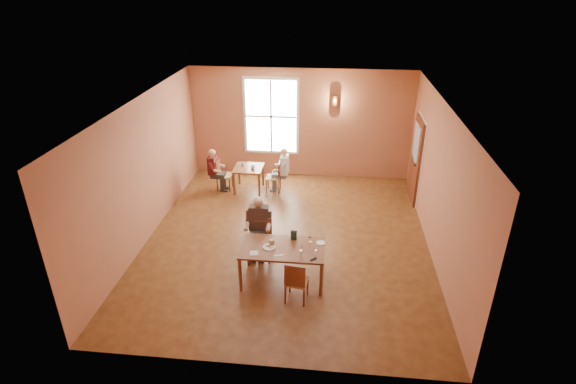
# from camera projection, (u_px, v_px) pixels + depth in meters

# --- Properties ---
(ground) EXTENTS (6.00, 7.00, 0.01)m
(ground) POSITION_uv_depth(u_px,v_px,m) (287.00, 239.00, 9.75)
(ground) COLOR brown
(ground) RESTS_ON ground
(wall_back) EXTENTS (6.00, 0.04, 3.00)m
(wall_back) POSITION_uv_depth(u_px,v_px,m) (301.00, 124.00, 12.21)
(wall_back) COLOR brown
(wall_back) RESTS_ON ground
(wall_front) EXTENTS (6.00, 0.04, 3.00)m
(wall_front) POSITION_uv_depth(u_px,v_px,m) (259.00, 284.00, 5.96)
(wall_front) COLOR brown
(wall_front) RESTS_ON ground
(wall_left) EXTENTS (0.04, 7.00, 3.00)m
(wall_left) POSITION_uv_depth(u_px,v_px,m) (144.00, 170.00, 9.37)
(wall_left) COLOR brown
(wall_left) RESTS_ON ground
(wall_right) EXTENTS (0.04, 7.00, 3.00)m
(wall_right) POSITION_uv_depth(u_px,v_px,m) (439.00, 183.00, 8.80)
(wall_right) COLOR brown
(wall_right) RESTS_ON ground
(ceiling) EXTENTS (6.00, 7.00, 0.04)m
(ceiling) POSITION_uv_depth(u_px,v_px,m) (287.00, 104.00, 8.42)
(ceiling) COLOR white
(ceiling) RESTS_ON wall_back
(window) EXTENTS (1.36, 0.10, 1.96)m
(window) POSITION_uv_depth(u_px,v_px,m) (271.00, 117.00, 12.15)
(window) COLOR white
(window) RESTS_ON wall_back
(door) EXTENTS (0.12, 1.04, 2.10)m
(door) POSITION_uv_depth(u_px,v_px,m) (415.00, 160.00, 11.06)
(door) COLOR maroon
(door) RESTS_ON ground
(wall_sconce) EXTENTS (0.16, 0.16, 0.28)m
(wall_sconce) POSITION_uv_depth(u_px,v_px,m) (335.00, 100.00, 11.73)
(wall_sconce) COLOR brown
(wall_sconce) RESTS_ON wall_back
(main_table) EXTENTS (1.53, 0.86, 0.72)m
(main_table) POSITION_uv_depth(u_px,v_px,m) (283.00, 264.00, 8.32)
(main_table) COLOR brown
(main_table) RESTS_ON ground
(chair_diner_main) EXTENTS (0.37, 0.37, 0.84)m
(chair_diner_main) POSITION_uv_depth(u_px,v_px,m) (262.00, 241.00, 8.92)
(chair_diner_main) COLOR #4F3218
(chair_diner_main) RESTS_ON ground
(diner_main) EXTENTS (0.49, 0.49, 1.23)m
(diner_main) POSITION_uv_depth(u_px,v_px,m) (261.00, 233.00, 8.81)
(diner_main) COLOR #3C2B22
(diner_main) RESTS_ON ground
(chair_empty) EXTENTS (0.41, 0.41, 0.82)m
(chair_empty) POSITION_uv_depth(u_px,v_px,m) (297.00, 280.00, 7.79)
(chair_empty) COLOR #4F2713
(chair_empty) RESTS_ON ground
(plate_food) EXTENTS (0.25, 0.25, 0.03)m
(plate_food) POSITION_uv_depth(u_px,v_px,m) (269.00, 247.00, 8.16)
(plate_food) COLOR silver
(plate_food) RESTS_ON main_table
(sandwich) EXTENTS (0.10, 0.10, 0.10)m
(sandwich) POSITION_uv_depth(u_px,v_px,m) (272.00, 243.00, 8.21)
(sandwich) COLOR tan
(sandwich) RESTS_ON main_table
(goblet_a) EXTENTS (0.08, 0.08, 0.18)m
(goblet_a) POSITION_uv_depth(u_px,v_px,m) (310.00, 241.00, 8.19)
(goblet_a) COLOR white
(goblet_a) RESTS_ON main_table
(goblet_b) EXTENTS (0.08, 0.08, 0.17)m
(goblet_b) POSITION_uv_depth(u_px,v_px,m) (315.00, 249.00, 7.95)
(goblet_b) COLOR white
(goblet_b) RESTS_ON main_table
(goblet_c) EXTENTS (0.08, 0.08, 0.18)m
(goblet_c) POSITION_uv_depth(u_px,v_px,m) (301.00, 249.00, 7.94)
(goblet_c) COLOR white
(goblet_c) RESTS_ON main_table
(menu_stand) EXTENTS (0.12, 0.09, 0.19)m
(menu_stand) POSITION_uv_depth(u_px,v_px,m) (294.00, 235.00, 8.36)
(menu_stand) COLOR #1B3724
(menu_stand) RESTS_ON main_table
(knife) EXTENTS (0.18, 0.08, 0.00)m
(knife) POSITION_uv_depth(u_px,v_px,m) (279.00, 255.00, 7.94)
(knife) COLOR white
(knife) RESTS_ON main_table
(napkin) EXTENTS (0.17, 0.17, 0.01)m
(napkin) POSITION_uv_depth(u_px,v_px,m) (254.00, 253.00, 8.00)
(napkin) COLOR white
(napkin) RESTS_ON main_table
(side_plate) EXTENTS (0.17, 0.17, 0.01)m
(side_plate) POSITION_uv_depth(u_px,v_px,m) (321.00, 243.00, 8.29)
(side_plate) COLOR white
(side_plate) RESTS_ON main_table
(sunglasses) EXTENTS (0.12, 0.11, 0.02)m
(sunglasses) POSITION_uv_depth(u_px,v_px,m) (313.00, 259.00, 7.82)
(sunglasses) COLOR black
(sunglasses) RESTS_ON main_table
(second_table) EXTENTS (0.74, 0.74, 0.65)m
(second_table) POSITION_uv_depth(u_px,v_px,m) (249.00, 179.00, 11.81)
(second_table) COLOR brown
(second_table) RESTS_ON ground
(chair_diner_white) EXTENTS (0.36, 0.36, 0.82)m
(chair_diner_white) POSITION_uv_depth(u_px,v_px,m) (273.00, 177.00, 11.72)
(chair_diner_white) COLOR brown
(chair_diner_white) RESTS_ON ground
(diner_white) EXTENTS (0.46, 0.46, 1.14)m
(diner_white) POSITION_uv_depth(u_px,v_px,m) (274.00, 171.00, 11.64)
(diner_white) COLOR white
(diner_white) RESTS_ON ground
(chair_diner_maroon) EXTENTS (0.36, 0.36, 0.82)m
(chair_diner_maroon) POSITION_uv_depth(u_px,v_px,m) (224.00, 175.00, 11.84)
(chair_diner_maroon) COLOR brown
(chair_diner_maroon) RESTS_ON ground
(diner_maroon) EXTENTS (0.44, 0.44, 1.10)m
(diner_maroon) POSITION_uv_depth(u_px,v_px,m) (223.00, 170.00, 11.78)
(diner_maroon) COLOR maroon
(diner_maroon) RESTS_ON ground
(cup_a) EXTENTS (0.13, 0.13, 0.09)m
(cup_a) POSITION_uv_depth(u_px,v_px,m) (253.00, 167.00, 11.56)
(cup_a) COLOR silver
(cup_a) RESTS_ON second_table
(cup_b) EXTENTS (0.10, 0.10, 0.09)m
(cup_b) POSITION_uv_depth(u_px,v_px,m) (243.00, 164.00, 11.76)
(cup_b) COLOR white
(cup_b) RESTS_ON second_table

